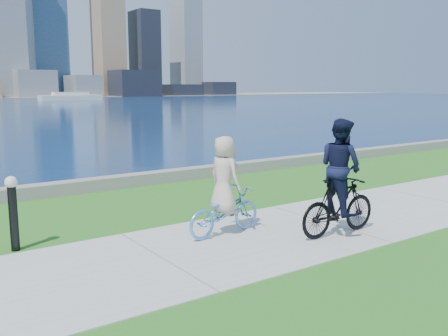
% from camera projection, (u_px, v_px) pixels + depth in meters
% --- Properties ---
extents(ground, '(320.00, 320.00, 0.00)m').
position_uv_depth(ground, '(162.00, 259.00, 8.64)').
color(ground, '#236219').
rests_on(ground, ground).
extents(concrete_path, '(80.00, 3.50, 0.02)m').
position_uv_depth(concrete_path, '(162.00, 259.00, 8.64)').
color(concrete_path, '#ACADA8').
rests_on(concrete_path, ground).
extents(seawall, '(90.00, 0.50, 0.35)m').
position_uv_depth(seawall, '(55.00, 189.00, 13.62)').
color(seawall, gray).
rests_on(seawall, ground).
extents(ferry_far, '(11.99, 3.43, 1.63)m').
position_uv_depth(ferry_far, '(71.00, 97.00, 99.37)').
color(ferry_far, silver).
rests_on(ferry_far, ground).
extents(bollard_lamp, '(0.22, 0.22, 1.38)m').
position_uv_depth(bollard_lamp, '(13.00, 208.00, 8.98)').
color(bollard_lamp, black).
rests_on(bollard_lamp, ground).
extents(cyclist_woman, '(0.82, 1.84, 1.98)m').
position_uv_depth(cyclist_woman, '(224.00, 198.00, 9.92)').
color(cyclist_woman, '#5CA2DF').
rests_on(cyclist_woman, ground).
extents(cyclist_man, '(0.74, 1.94, 2.33)m').
position_uv_depth(cyclist_man, '(339.00, 187.00, 9.85)').
color(cyclist_man, black).
rests_on(cyclist_man, ground).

